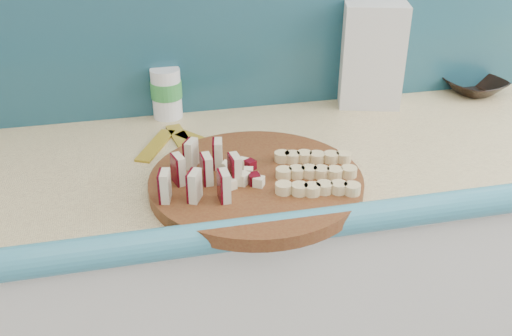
{
  "coord_description": "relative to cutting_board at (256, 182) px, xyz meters",
  "views": [
    {
      "loc": [
        -0.47,
        0.37,
        1.51
      ],
      "look_at": [
        -0.25,
        1.35,
        0.96
      ],
      "focal_mm": 40.0,
      "sensor_mm": 36.0,
      "label": 1
    }
  ],
  "objects": [
    {
      "name": "apple_chunks",
      "position": [
        -0.03,
        0.01,
        0.02
      ],
      "size": [
        0.06,
        0.06,
        0.02
      ],
      "color": "beige",
      "rests_on": "cutting_board"
    },
    {
      "name": "cutting_board",
      "position": [
        0.0,
        0.0,
        0.0
      ],
      "size": [
        0.52,
        0.52,
        0.03
      ],
      "primitive_type": "cylinder",
      "rotation": [
        0.0,
        0.0,
        -0.21
      ],
      "color": "#4B2010",
      "rests_on": "kitchen_counter"
    },
    {
      "name": "kitchen_counter",
      "position": [
        0.35,
        0.15,
        -0.47
      ],
      "size": [
        2.2,
        0.63,
        0.91
      ],
      "color": "silver",
      "rests_on": "ground"
    },
    {
      "name": "flour_bag",
      "position": [
        0.4,
        0.38,
        0.12
      ],
      "size": [
        0.19,
        0.15,
        0.27
      ],
      "primitive_type": "cube",
      "rotation": [
        0.0,
        0.0,
        -0.28
      ],
      "color": "silver",
      "rests_on": "kitchen_counter"
    },
    {
      "name": "canister",
      "position": [
        -0.14,
        0.41,
        0.05
      ],
      "size": [
        0.08,
        0.08,
        0.13
      ],
      "rotation": [
        0.0,
        0.0,
        -0.25
      ],
      "color": "silver",
      "rests_on": "kitchen_counter"
    },
    {
      "name": "apple_wedges",
      "position": [
        -0.11,
        -0.01,
        0.04
      ],
      "size": [
        0.17,
        0.18,
        0.06
      ],
      "color": "beige",
      "rests_on": "cutting_board"
    },
    {
      "name": "backsplash",
      "position": [
        0.35,
        0.44,
        0.24
      ],
      "size": [
        2.2,
        0.02,
        0.5
      ],
      "primitive_type": "cube",
      "color": "teal",
      "rests_on": "kitchen_counter"
    },
    {
      "name": "banana_peel",
      "position": [
        -0.13,
        0.24,
        -0.01
      ],
      "size": [
        0.23,
        0.19,
        0.01
      ],
      "rotation": [
        0.0,
        0.0,
        -0.02
      ],
      "color": "gold",
      "rests_on": "kitchen_counter"
    },
    {
      "name": "banana_slices",
      "position": [
        0.12,
        -0.03,
        0.02
      ],
      "size": [
        0.19,
        0.19,
        0.02
      ],
      "color": "#D5BD82",
      "rests_on": "cutting_board"
    },
    {
      "name": "brown_bowl",
      "position": [
        0.73,
        0.38,
        0.01
      ],
      "size": [
        0.2,
        0.2,
        0.04
      ],
      "primitive_type": "imported",
      "rotation": [
        0.0,
        0.0,
        0.28
      ],
      "color": "black",
      "rests_on": "kitchen_counter"
    }
  ]
}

